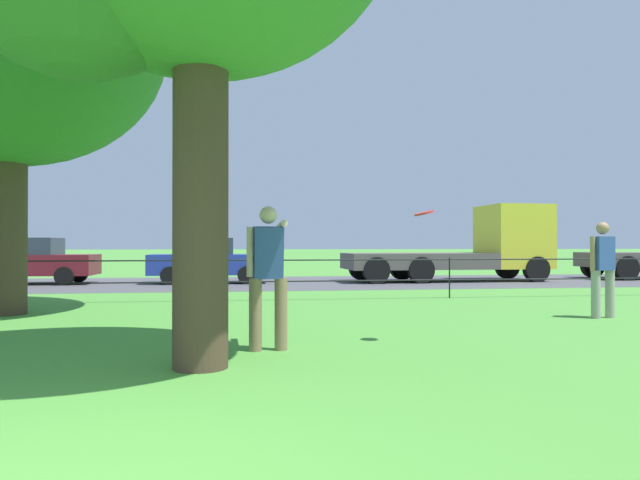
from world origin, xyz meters
name	(u,v)px	position (x,y,z in m)	size (l,w,h in m)	color
street_strip	(207,283)	(0.00, 17.28, 0.00)	(80.00, 7.39, 0.01)	#4C4C51
park_fence	(193,272)	(0.00, 10.86, 0.68)	(37.16, 0.04, 1.00)	black
person_thrower	(268,272)	(1.39, 4.40, 0.98)	(0.51, 0.79, 1.80)	#846B4C
person_catcher	(603,267)	(7.52, 6.76, 0.92)	(0.53, 0.28, 1.72)	gray
frisbee	(424,213)	(3.50, 4.64, 1.75)	(0.30, 0.31, 0.09)	red
car_maroon_center	(32,261)	(-5.74, 17.68, 0.78)	(4.03, 1.88, 1.54)	maroon
car_blue_far_left	(208,260)	(0.05, 17.40, 0.78)	(4.01, 1.83, 1.54)	#233899
flatbed_truck_left	(475,247)	(9.58, 17.30, 1.22)	(7.36, 2.58, 2.75)	yellow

